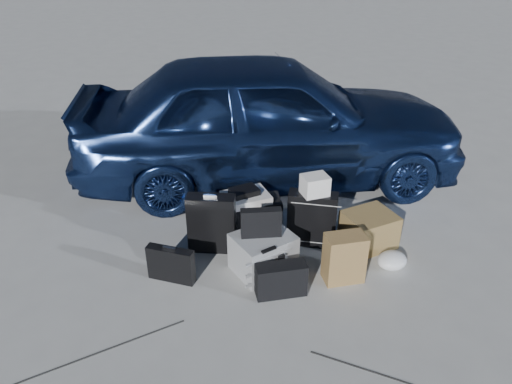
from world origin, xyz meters
TOP-DOWN VIEW (x-y plane):
  - ground at (0.00, 0.00)m, footprint 60.00×60.00m
  - car at (0.56, 2.10)m, footprint 4.61×2.20m
  - pelican_case at (0.10, 0.30)m, footprint 0.62×0.57m
  - laptop_bag at (0.09, 0.31)m, footprint 0.36×0.12m
  - briefcase at (-0.72, 0.31)m, footprint 0.42×0.28m
  - suitcase_left at (-0.31, 0.71)m, footprint 0.48×0.28m
  - suitcase_right at (0.65, 0.61)m, footprint 0.50×0.33m
  - white_carton at (0.66, 0.61)m, footprint 0.26×0.22m
  - duffel_bag at (0.08, 0.99)m, footprint 0.69×0.32m
  - flat_box_white at (0.07, 0.98)m, footprint 0.50×0.41m
  - flat_box_black at (0.06, 0.98)m, footprint 0.31×0.26m
  - kraft_bag at (0.77, 0.02)m, footprint 0.35×0.21m
  - cardboard_box at (1.19, 0.48)m, footprint 0.54×0.50m
  - plastic_bag at (1.27, 0.09)m, footprint 0.32×0.29m
  - messenger_bag at (0.18, -0.06)m, footprint 0.43×0.16m

SIDE VIEW (x-z plane):
  - ground at x=0.00m, z-range 0.00..0.00m
  - plastic_bag at x=1.27m, z-range 0.00..0.16m
  - messenger_bag at x=0.18m, z-range 0.00..0.30m
  - briefcase at x=-0.72m, z-range 0.00..0.33m
  - duffel_bag at x=0.08m, z-range 0.00..0.34m
  - cardboard_box at x=1.19m, z-range 0.00..0.34m
  - pelican_case at x=0.10m, z-range 0.00..0.37m
  - kraft_bag at x=0.77m, z-range 0.00..0.46m
  - suitcase_right at x=0.65m, z-range 0.00..0.56m
  - suitcase_left at x=-0.31m, z-range 0.00..0.58m
  - flat_box_white at x=0.07m, z-range 0.34..0.42m
  - flat_box_black at x=0.06m, z-range 0.42..0.48m
  - laptop_bag at x=0.09m, z-range 0.37..0.63m
  - white_carton at x=0.66m, z-range 0.56..0.75m
  - car at x=0.56m, z-range 0.00..1.52m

